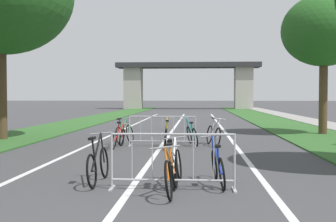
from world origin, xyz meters
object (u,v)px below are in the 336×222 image
object	(u,v)px
bicycle_red_0	(119,137)
bicycle_black_8	(98,164)
crowd_barrier_second	(162,131)
crowd_barrier_nearest	(173,162)
bicycle_yellow_3	(166,136)
bicycle_teal_6	(192,135)
bicycle_orange_2	(171,173)
tree_right_oak_mid	(324,31)
bicycle_green_7	(125,134)
bicycle_silver_5	(214,135)
bicycle_white_1	(176,166)
bicycle_blue_4	(218,167)

from	to	relation	value
bicycle_red_0	bicycle_black_8	distance (m)	5.74
crowd_barrier_second	bicycle_red_0	xyz separation A→B (m)	(-1.43, -0.45, -0.18)
crowd_barrier_nearest	bicycle_black_8	size ratio (longest dim) A/B	1.36
crowd_barrier_nearest	bicycle_black_8	xyz separation A→B (m)	(-1.51, 0.50, -0.14)
crowd_barrier_second	bicycle_yellow_3	bearing A→B (deg)	-69.35
bicycle_yellow_3	bicycle_teal_6	size ratio (longest dim) A/B	1.07
bicycle_orange_2	bicycle_yellow_3	bearing A→B (deg)	-82.50
tree_right_oak_mid	bicycle_green_7	xyz separation A→B (m)	(-8.19, -4.33, -4.23)
bicycle_silver_5	bicycle_white_1	bearing A→B (deg)	68.13
bicycle_red_0	bicycle_blue_4	distance (m)	6.46
crowd_barrier_second	bicycle_yellow_3	world-z (taller)	crowd_barrier_second
crowd_barrier_nearest	crowd_barrier_second	xyz separation A→B (m)	(-0.74, 6.65, 0.00)
bicycle_black_8	crowd_barrier_second	bearing A→B (deg)	82.95
crowd_barrier_second	bicycle_silver_5	bearing A→B (deg)	13.57
bicycle_red_0	bicycle_teal_6	xyz separation A→B (m)	(2.44, 0.97, 0.02)
bicycle_blue_4	bicycle_black_8	bearing A→B (deg)	174.98
bicycle_white_1	tree_right_oak_mid	bearing A→B (deg)	65.31
bicycle_orange_2	crowd_barrier_nearest	bearing A→B (deg)	-87.96
crowd_barrier_second	bicycle_orange_2	size ratio (longest dim) A/B	1.40
tree_right_oak_mid	bicycle_teal_6	bearing A→B (deg)	-143.18
tree_right_oak_mid	bicycle_green_7	world-z (taller)	tree_right_oak_mid
crowd_barrier_nearest	crowd_barrier_second	world-z (taller)	same
bicycle_teal_6	tree_right_oak_mid	bearing A→B (deg)	23.88
bicycle_red_0	bicycle_yellow_3	world-z (taller)	bicycle_yellow_3
bicycle_yellow_3	bicycle_silver_5	world-z (taller)	bicycle_yellow_3
crowd_barrier_second	bicycle_silver_5	world-z (taller)	crowd_barrier_second
tree_right_oak_mid	bicycle_teal_6	distance (m)	8.39
bicycle_silver_5	bicycle_black_8	size ratio (longest dim) A/B	0.97
bicycle_blue_4	bicycle_yellow_3	bearing A→B (deg)	99.19
bicycle_orange_2	crowd_barrier_second	bearing A→B (deg)	-81.63
bicycle_red_0	bicycle_silver_5	distance (m)	3.32
bicycle_white_1	bicycle_teal_6	size ratio (longest dim) A/B	1.00
tree_right_oak_mid	bicycle_blue_4	world-z (taller)	tree_right_oak_mid
crowd_barrier_nearest	bicycle_yellow_3	xyz separation A→B (m)	(-0.60, 6.28, -0.13)
bicycle_blue_4	bicycle_silver_5	world-z (taller)	bicycle_silver_5
bicycle_yellow_3	crowd_barrier_second	bearing A→B (deg)	105.72
bicycle_white_1	bicycle_blue_4	xyz separation A→B (m)	(0.82, 0.07, -0.01)
bicycle_red_0	bicycle_white_1	distance (m)	6.19
crowd_barrier_nearest	bicycle_silver_5	distance (m)	7.15
bicycle_silver_5	bicycle_black_8	bearing A→B (deg)	55.51
crowd_barrier_nearest	bicycle_orange_2	bearing A→B (deg)	-90.31
bicycle_silver_5	bicycle_orange_2	bearing A→B (deg)	68.73
bicycle_teal_6	bicycle_yellow_3	bearing A→B (deg)	-146.85
crowd_barrier_second	bicycle_blue_4	size ratio (longest dim) A/B	1.39
bicycle_silver_5	bicycle_black_8	world-z (taller)	bicycle_silver_5
bicycle_teal_6	bicycle_red_0	bearing A→B (deg)	-171.31
bicycle_white_1	bicycle_red_0	bearing A→B (deg)	114.71
crowd_barrier_nearest	crowd_barrier_second	size ratio (longest dim) A/B	1.00
tree_right_oak_mid	bicycle_yellow_3	bearing A→B (deg)	-141.82
bicycle_silver_5	bicycle_teal_6	world-z (taller)	bicycle_silver_5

